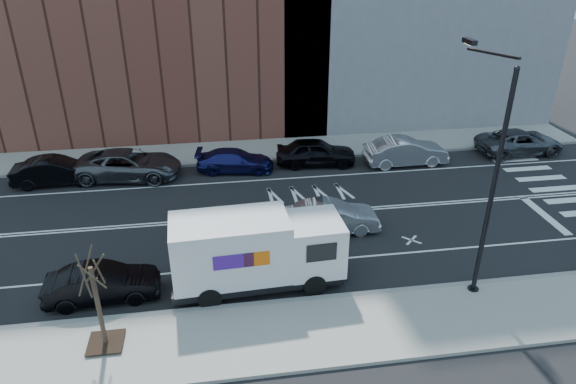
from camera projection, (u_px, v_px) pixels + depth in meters
name	position (u px, v px, depth m)	size (l,w,h in m)	color
ground	(276.00, 215.00, 26.15)	(120.00, 120.00, 0.00)	black
sidewalk_near	(307.00, 333.00, 18.34)	(44.00, 3.60, 0.15)	gray
sidewalk_far	(259.00, 150.00, 33.90)	(44.00, 3.60, 0.15)	gray
curb_near	(299.00, 301.00, 19.93)	(44.00, 0.25, 0.17)	gray
curb_far	(261.00, 161.00, 32.30)	(44.00, 0.25, 0.17)	gray
crosswalk	(563.00, 194.00, 28.29)	(3.00, 14.00, 0.01)	white
road_markings	(276.00, 215.00, 26.15)	(40.00, 8.60, 0.01)	white
streetlight	(489.00, 172.00, 18.70)	(0.44, 4.02, 9.34)	black
street_tree	(100.00, 314.00, 17.15)	(1.20, 1.20, 3.75)	black
fedex_van	(256.00, 250.00, 20.27)	(6.98, 2.71, 3.14)	black
far_parked_b	(56.00, 171.00, 29.18)	(1.66, 4.75, 1.56)	black
far_parked_c	(129.00, 165.00, 29.88)	(2.76, 5.98, 1.66)	#4F5157
far_parked_d	(235.00, 161.00, 30.83)	(1.87, 4.61, 1.34)	navy
far_parked_e	(316.00, 152.00, 31.61)	(1.96, 4.88, 1.66)	black
far_parked_f	(406.00, 151.00, 31.68)	(1.78, 5.09, 1.68)	#BCBCC1
far_parked_g	(520.00, 142.00, 33.33)	(2.56, 5.56, 1.54)	#4E5156
driving_sedan	(331.00, 217.00, 24.46)	(1.59, 4.57, 1.51)	#B5B4BA
near_parked_rear_a	(102.00, 284.00, 19.87)	(1.50, 4.31, 1.42)	black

